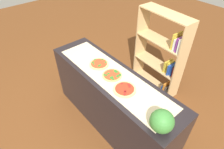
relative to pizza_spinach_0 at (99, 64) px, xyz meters
The scene contains 8 objects.
ground_plane 1.00m from the pizza_spinach_0, ahead, with size 12.00×12.00×0.00m, color brown.
counter 0.56m from the pizza_spinach_0, ahead, with size 2.06×0.57×0.94m, color black.
parchment_paper 0.29m from the pizza_spinach_0, ahead, with size 1.78×0.45×0.00m, color beige.
pizza_spinach_0 is the anchor object (origin of this frame).
pizza_spinach_1 0.29m from the pizza_spinach_0, ahead, with size 0.25×0.25×0.02m.
pizza_pepperoni_2 0.58m from the pizza_spinach_0, ahead, with size 0.26×0.26×0.02m.
watermelon 1.18m from the pizza_spinach_0, ahead, with size 0.23×0.23×0.23m, color #387A33.
bookshelf 1.20m from the pizza_spinach_0, 77.12° to the left, with size 0.91×0.33×1.41m.
Camera 1 is at (1.38, -1.17, 2.50)m, focal length 30.45 mm.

